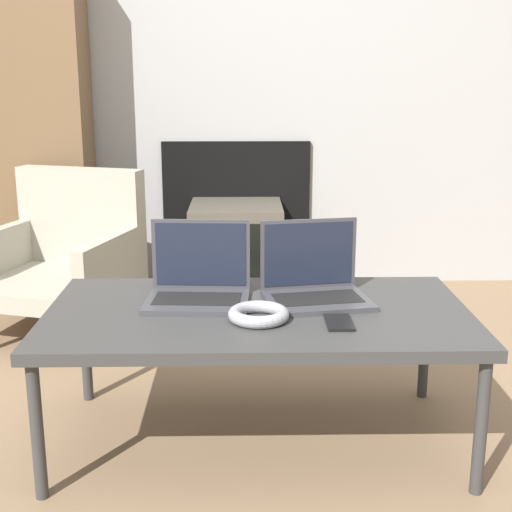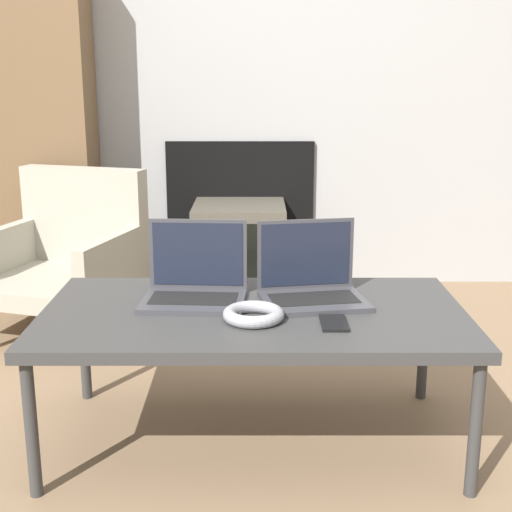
{
  "view_description": "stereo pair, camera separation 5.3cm",
  "coord_description": "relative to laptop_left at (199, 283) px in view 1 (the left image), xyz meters",
  "views": [
    {
      "loc": [
        -0.05,
        -1.83,
        1.15
      ],
      "look_at": [
        0.0,
        0.55,
        0.53
      ],
      "focal_mm": 50.0,
      "sensor_mm": 36.0,
      "label": 1
    },
    {
      "loc": [
        0.01,
        -1.83,
        1.15
      ],
      "look_at": [
        0.0,
        0.55,
        0.53
      ],
      "focal_mm": 50.0,
      "sensor_mm": 36.0,
      "label": 2
    }
  ],
  "objects": [
    {
      "name": "wall_back",
      "position": [
        0.19,
        1.71,
        0.79
      ],
      "size": [
        7.0,
        0.08,
        2.6
      ],
      "color": "#999999",
      "rests_on": "ground_plane"
    },
    {
      "name": "table",
      "position": [
        0.19,
        -0.1,
        -0.09
      ],
      "size": [
        1.29,
        0.7,
        0.44
      ],
      "color": "#333333",
      "rests_on": "ground_plane"
    },
    {
      "name": "armchair",
      "position": [
        -0.67,
        1.01,
        -0.15
      ],
      "size": [
        0.78,
        0.79,
        0.71
      ],
      "rotation": [
        0.0,
        0.0,
        -0.3
      ],
      "color": "gray",
      "rests_on": "ground_plane"
    },
    {
      "name": "laptop_left",
      "position": [
        0.0,
        0.0,
        0.0
      ],
      "size": [
        0.33,
        0.26,
        0.25
      ],
      "rotation": [
        0.0,
        0.0,
        -0.06
      ],
      "color": "#38383D",
      "rests_on": "table"
    },
    {
      "name": "phone",
      "position": [
        0.42,
        -0.24,
        -0.05
      ],
      "size": [
        0.08,
        0.13,
        0.01
      ],
      "color": "black",
      "rests_on": "table"
    },
    {
      "name": "laptop_right",
      "position": [
        0.37,
        -0.0,
        0.0
      ],
      "size": [
        0.36,
        0.29,
        0.25
      ],
      "rotation": [
        0.0,
        0.0,
        0.17
      ],
      "color": "#38383D",
      "rests_on": "table"
    },
    {
      "name": "ground_plane",
      "position": [
        0.19,
        -0.35,
        -0.5
      ],
      "size": [
        14.0,
        14.0,
        0.0
      ],
      "primitive_type": "plane",
      "color": "#7A6047"
    },
    {
      "name": "tv",
      "position": [
        0.11,
        1.43,
        -0.25
      ],
      "size": [
        0.47,
        0.47,
        0.49
      ],
      "color": "#4C473D",
      "rests_on": "ground_plane"
    },
    {
      "name": "bookshelf",
      "position": [
        -1.0,
        1.52,
        0.38
      ],
      "size": [
        0.71,
        0.32,
        1.74
      ],
      "color": "brown",
      "rests_on": "ground_plane"
    },
    {
      "name": "headphones",
      "position": [
        0.19,
        -0.2,
        -0.04
      ],
      "size": [
        0.18,
        0.18,
        0.04
      ],
      "color": "gray",
      "rests_on": "table"
    }
  ]
}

